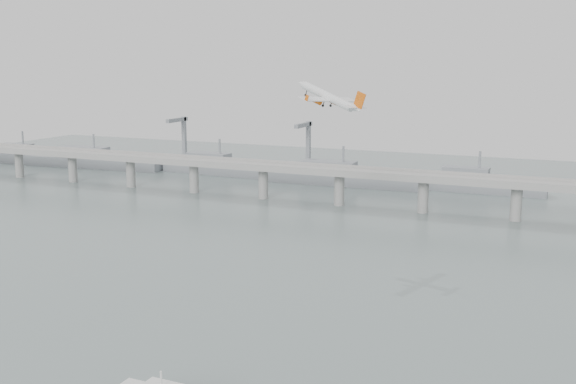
% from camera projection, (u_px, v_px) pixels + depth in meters
% --- Properties ---
extents(ground, '(900.00, 900.00, 0.00)m').
position_uv_depth(ground, '(217.00, 337.00, 208.86)').
color(ground, slate).
rests_on(ground, ground).
extents(bridge, '(800.00, 22.00, 23.90)m').
position_uv_depth(bridge, '(387.00, 179.00, 385.97)').
color(bridge, gray).
rests_on(bridge, ground).
extents(distant_fleet, '(453.00, 60.90, 40.00)m').
position_uv_depth(distant_fleet, '(211.00, 167.00, 507.21)').
color(distant_fleet, gray).
rests_on(distant_fleet, ground).
extents(airliner, '(36.60, 34.21, 14.81)m').
position_uv_depth(airliner, '(329.00, 97.00, 289.96)').
color(airliner, white).
rests_on(airliner, ground).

